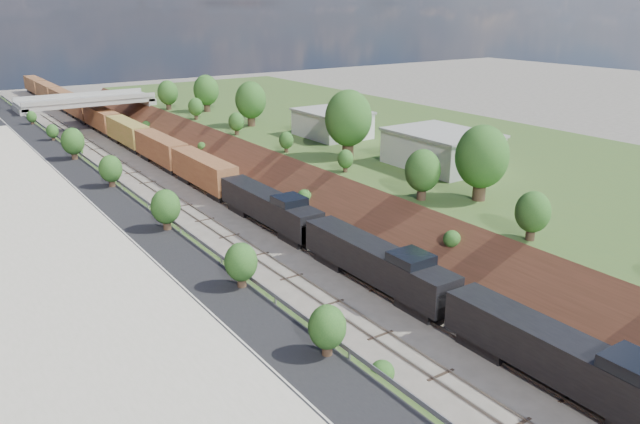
% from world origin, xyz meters
% --- Properties ---
extents(platform_right, '(44.00, 180.00, 5.00)m').
position_xyz_m(platform_right, '(33.00, 60.00, 2.50)').
color(platform_right, '#466027').
rests_on(platform_right, ground).
extents(embankment_left, '(10.00, 180.00, 10.00)m').
position_xyz_m(embankment_left, '(-11.00, 60.00, 0.00)').
color(embankment_left, brown).
rests_on(embankment_left, ground).
extents(embankment_right, '(10.00, 180.00, 10.00)m').
position_xyz_m(embankment_right, '(11.00, 60.00, 0.00)').
color(embankment_right, brown).
rests_on(embankment_right, ground).
extents(rail_left_track, '(1.58, 180.00, 0.18)m').
position_xyz_m(rail_left_track, '(-2.60, 60.00, 0.09)').
color(rail_left_track, gray).
rests_on(rail_left_track, ground).
extents(rail_right_track, '(1.58, 180.00, 0.18)m').
position_xyz_m(rail_right_track, '(2.60, 60.00, 0.09)').
color(rail_right_track, gray).
rests_on(rail_right_track, ground).
extents(road, '(8.00, 180.00, 0.10)m').
position_xyz_m(road, '(-15.50, 60.00, 5.05)').
color(road, black).
rests_on(road, platform_left).
extents(guardrail, '(0.10, 171.00, 0.70)m').
position_xyz_m(guardrail, '(-11.40, 59.80, 5.55)').
color(guardrail, '#99999E').
rests_on(guardrail, platform_left).
extents(overpass, '(24.50, 8.30, 7.40)m').
position_xyz_m(overpass, '(0.00, 122.00, 4.92)').
color(overpass, gray).
rests_on(overpass, ground).
extents(white_building_near, '(9.00, 12.00, 4.00)m').
position_xyz_m(white_building_near, '(23.50, 52.00, 7.00)').
color(white_building_near, silver).
rests_on(white_building_near, platform_right).
extents(white_building_far, '(8.00, 10.00, 3.60)m').
position_xyz_m(white_building_far, '(23.00, 74.00, 6.80)').
color(white_building_far, silver).
rests_on(white_building_far, platform_right).
extents(tree_right_large, '(5.25, 5.25, 7.61)m').
position_xyz_m(tree_right_large, '(17.00, 40.00, 9.38)').
color(tree_right_large, '#473323').
rests_on(tree_right_large, platform_right).
extents(tree_left_crest, '(2.45, 2.45, 3.55)m').
position_xyz_m(tree_left_crest, '(-11.80, 20.00, 7.04)').
color(tree_left_crest, '#473323').
rests_on(tree_left_crest, platform_left).
extents(freight_train, '(2.98, 183.92, 4.55)m').
position_xyz_m(freight_train, '(2.60, 105.80, 2.59)').
color(freight_train, black).
rests_on(freight_train, ground).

